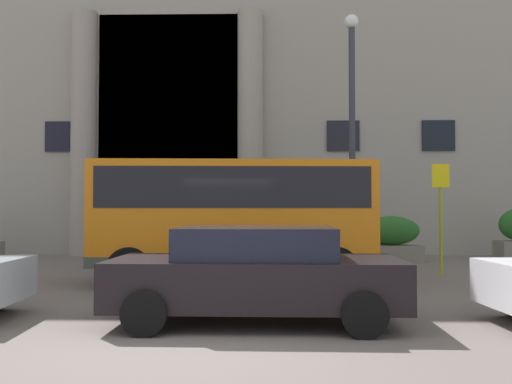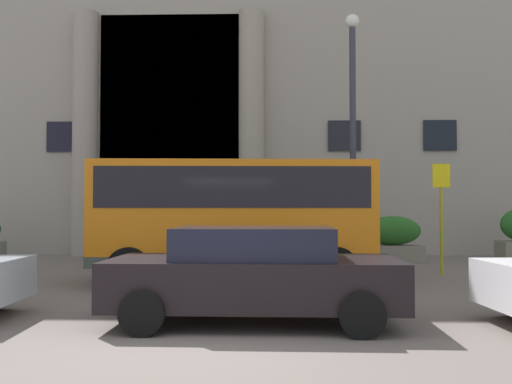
# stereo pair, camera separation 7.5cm
# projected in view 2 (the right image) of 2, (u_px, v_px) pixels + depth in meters

# --- Properties ---
(ground_plane) EXTENTS (80.00, 64.00, 0.12)m
(ground_plane) POSITION_uv_depth(u_px,v_px,m) (211.00, 345.00, 7.06)
(ground_plane) COLOR #685D58
(office_building_facade) EXTENTS (34.79, 9.71, 19.89)m
(office_building_facade) POSITION_uv_depth(u_px,v_px,m) (253.00, 27.00, 24.82)
(office_building_facade) COLOR gray
(office_building_facade) RESTS_ON ground_plane
(orange_minibus) EXTENTS (6.33, 2.79, 2.76)m
(orange_minibus) POSITION_uv_depth(u_px,v_px,m) (234.00, 211.00, 12.61)
(orange_minibus) COLOR orange
(orange_minibus) RESTS_ON ground_plane
(bus_stop_sign) EXTENTS (0.44, 0.08, 2.84)m
(bus_stop_sign) POSITION_uv_depth(u_px,v_px,m) (441.00, 207.00, 13.89)
(bus_stop_sign) COLOR #9C9D1E
(bus_stop_sign) RESTS_ON ground_plane
(hedge_planter_west) EXTENTS (1.90, 0.86, 1.46)m
(hedge_planter_west) POSITION_uv_depth(u_px,v_px,m) (392.00, 240.00, 17.45)
(hedge_planter_west) COLOR slate
(hedge_planter_west) RESTS_ON ground_plane
(hedge_planter_entrance_right) EXTENTS (2.11, 0.73, 1.23)m
(hedge_planter_entrance_right) POSITION_uv_depth(u_px,v_px,m) (215.00, 243.00, 17.76)
(hedge_planter_entrance_right) COLOR gray
(hedge_planter_entrance_right) RESTS_ON ground_plane
(white_taxi_kerbside) EXTENTS (4.32, 2.10, 1.42)m
(white_taxi_kerbside) POSITION_uv_depth(u_px,v_px,m) (254.00, 273.00, 8.16)
(white_taxi_kerbside) COLOR black
(white_taxi_kerbside) RESTS_ON ground_plane
(scooter_by_planter) EXTENTS (1.88, 0.78, 0.89)m
(scooter_by_planter) POSITION_uv_depth(u_px,v_px,m) (157.00, 274.00, 10.37)
(scooter_by_planter) COLOR black
(scooter_by_planter) RESTS_ON ground_plane
(lamppost_plaza_centre) EXTENTS (0.40, 0.40, 7.26)m
(lamppost_plaza_centre) POSITION_uv_depth(u_px,v_px,m) (353.00, 119.00, 15.56)
(lamppost_plaza_centre) COLOR #31313E
(lamppost_plaza_centre) RESTS_ON ground_plane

